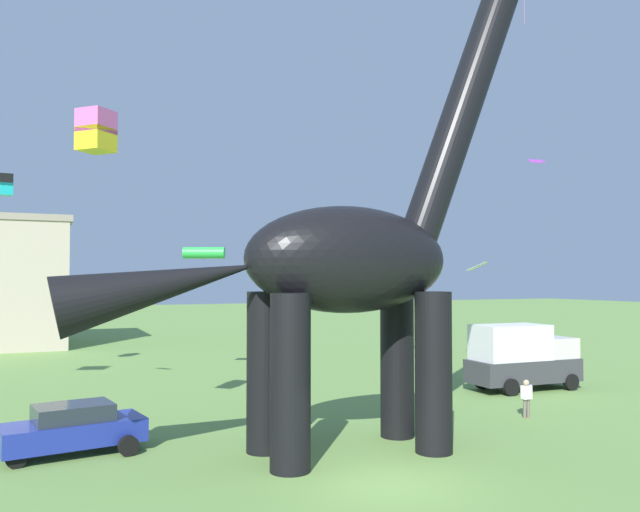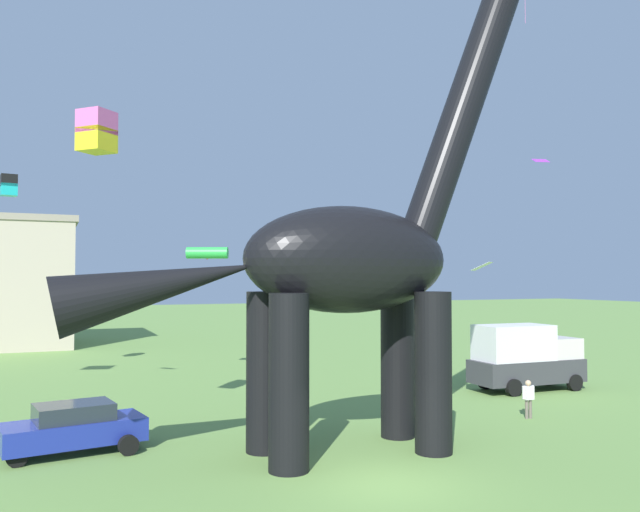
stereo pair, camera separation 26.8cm
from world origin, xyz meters
The scene contains 12 objects.
ground_plane centered at (0.00, 0.00, 0.00)m, with size 240.00×240.00×0.00m, color #6B9347.
dinosaur_sculpture centered at (0.38, 3.24, 6.05)m, with size 16.01×3.39×16.73m.
parked_sedan_left centered at (-7.50, 6.48, 0.81)m, with size 4.43×2.44×1.55m.
parked_box_truck centered at (13.18, 9.87, 1.65)m, with size 5.64×2.38×3.20m.
person_strolling_adult centered at (0.85, 12.98, 0.65)m, with size 0.40×0.18×1.08m.
person_watching_child centered at (9.00, 4.85, 0.90)m, with size 0.56×0.25×1.49m.
kite_high_right centered at (17.91, 13.83, 12.30)m, with size 1.02×0.84×0.30m.
kite_far_right centered at (-0.16, 19.87, 6.86)m, with size 2.31×2.31×0.66m.
kite_near_low centered at (17.68, 19.06, 6.25)m, with size 2.08×2.07×0.56m.
kite_mid_left centered at (-10.26, 21.90, 10.32)m, with size 0.89×0.89×1.11m.
kite_near_high centered at (-6.91, 6.76, 10.22)m, with size 1.33×1.33×1.35m.
kite_mid_right centered at (13.39, 19.93, 8.38)m, with size 1.99×1.74×0.57m.
Camera 2 is at (-8.28, -14.99, 5.45)m, focal length 35.83 mm.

